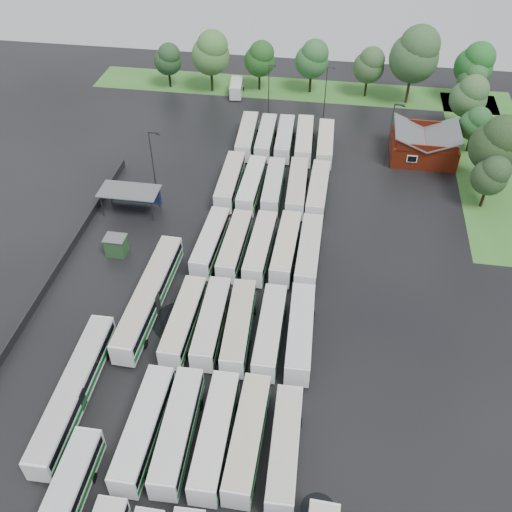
# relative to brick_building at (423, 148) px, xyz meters

# --- Properties ---
(ground) EXTENTS (160.00, 160.00, 0.00)m
(ground) POSITION_rel_brick_building_xyz_m (-24.00, -42.77, -1.87)
(ground) COLOR black
(ground) RESTS_ON ground
(brick_building) EXTENTS (10.07, 8.60, 5.39)m
(brick_building) POSITION_rel_brick_building_xyz_m (0.00, 0.00, 0.00)
(brick_building) COLOR maroon
(brick_building) RESTS_ON ground
(wash_shed) EXTENTS (8.20, 4.20, 3.58)m
(wash_shed) POSITION_rel_brick_building_xyz_m (-41.20, -20.74, 1.12)
(wash_shed) COLOR #2D2D30
(wash_shed) RESTS_ON ground
(utility_hut) EXTENTS (2.70, 2.20, 2.62)m
(utility_hut) POSITION_rel_brick_building_xyz_m (-40.20, -30.17, -0.55)
(utility_hut) COLOR #214722
(utility_hut) RESTS_ON ground
(grass_strip_north) EXTENTS (80.00, 10.00, 0.01)m
(grass_strip_north) POSITION_rel_brick_building_xyz_m (-22.00, 22.03, -1.86)
(grass_strip_north) COLOR #346E26
(grass_strip_north) RESTS_ON ground
(grass_strip_east) EXTENTS (10.00, 50.00, 0.01)m
(grass_strip_east) POSITION_rel_brick_building_xyz_m (10.00, 0.03, -1.86)
(grass_strip_east) COLOR #346E26
(grass_strip_east) RESTS_ON ground
(west_fence) EXTENTS (0.10, 50.00, 1.20)m
(west_fence) POSITION_rel_brick_building_xyz_m (-46.20, -34.77, -1.27)
(west_fence) COLOR #2D2D30
(west_fence) RESTS_ON ground
(bus_r1c0) EXTENTS (2.65, 12.13, 3.37)m
(bus_r1c0) POSITION_rel_brick_building_xyz_m (-28.51, -55.38, -0.01)
(bus_r1c0) COLOR silver
(bus_r1c0) RESTS_ON ground
(bus_r1c1) EXTENTS (3.01, 12.20, 3.37)m
(bus_r1c1) POSITION_rel_brick_building_xyz_m (-25.38, -55.15, -0.01)
(bus_r1c1) COLOR silver
(bus_r1c1) RESTS_ON ground
(bus_r1c2) EXTENTS (2.83, 12.21, 3.38)m
(bus_r1c2) POSITION_rel_brick_building_xyz_m (-21.90, -55.07, -0.00)
(bus_r1c2) COLOR silver
(bus_r1c2) RESTS_ON ground
(bus_r1c3) EXTENTS (2.63, 12.08, 3.36)m
(bus_r1c3) POSITION_rel_brick_building_xyz_m (-18.95, -54.85, -0.02)
(bus_r1c3) COLOR silver
(bus_r1c3) RESTS_ON ground
(bus_r1c4) EXTENTS (2.84, 11.71, 3.24)m
(bus_r1c4) POSITION_rel_brick_building_xyz_m (-15.51, -55.37, -0.08)
(bus_r1c4) COLOR silver
(bus_r1c4) RESTS_ON ground
(bus_r2c0) EXTENTS (2.60, 11.59, 3.22)m
(bus_r2c0) POSITION_rel_brick_building_xyz_m (-28.27, -41.84, -0.10)
(bus_r2c0) COLOR silver
(bus_r2c0) RESTS_ON ground
(bus_r2c1) EXTENTS (2.78, 11.73, 3.25)m
(bus_r2c1) POSITION_rel_brick_building_xyz_m (-25.19, -41.60, -0.08)
(bus_r2c1) COLOR silver
(bus_r2c1) RESTS_ON ground
(bus_r2c2) EXTENTS (3.13, 12.03, 3.32)m
(bus_r2c2) POSITION_rel_brick_building_xyz_m (-22.15, -41.76, -0.04)
(bus_r2c2) COLOR silver
(bus_r2c2) RESTS_ON ground
(bus_r2c3) EXTENTS (2.67, 11.77, 3.27)m
(bus_r2c3) POSITION_rel_brick_building_xyz_m (-18.72, -41.85, -0.07)
(bus_r2c3) COLOR silver
(bus_r2c3) RESTS_ON ground
(bus_r2c4) EXTENTS (3.05, 12.28, 3.39)m
(bus_r2c4) POSITION_rel_brick_building_xyz_m (-15.48, -41.59, 0.00)
(bus_r2c4) COLOR silver
(bus_r2c4) RESTS_ON ground
(bus_r3c0) EXTENTS (2.86, 11.65, 3.22)m
(bus_r3c0) POSITION_rel_brick_building_xyz_m (-28.29, -28.11, -0.09)
(bus_r3c0) COLOR silver
(bus_r3c0) RESTS_ON ground
(bus_r3c1) EXTENTS (2.68, 11.61, 3.22)m
(bus_r3c1) POSITION_rel_brick_building_xyz_m (-25.12, -28.26, -0.10)
(bus_r3c1) COLOR silver
(bus_r3c1) RESTS_ON ground
(bus_r3c2) EXTENTS (2.78, 11.96, 3.31)m
(bus_r3c2) POSITION_rel_brick_building_xyz_m (-21.85, -28.24, -0.04)
(bus_r3c2) COLOR silver
(bus_r3c2) RESTS_ON ground
(bus_r3c3) EXTENTS (2.77, 11.99, 3.33)m
(bus_r3c3) POSITION_rel_brick_building_xyz_m (-18.66, -27.82, -0.04)
(bus_r3c3) COLOR silver
(bus_r3c3) RESTS_ON ground
(bus_r3c4) EXTENTS (2.61, 12.22, 3.40)m
(bus_r3c4) POSITION_rel_brick_building_xyz_m (-15.72, -28.24, 0.00)
(bus_r3c4) COLOR silver
(bus_r3c4) RESTS_ON ground
(bus_r4c0) EXTENTS (2.77, 12.20, 3.39)m
(bus_r4c0) POSITION_rel_brick_building_xyz_m (-28.46, -14.13, -0.00)
(bus_r4c0) COLOR silver
(bus_r4c0) RESTS_ON ground
(bus_r4c1) EXTENTS (2.69, 11.89, 3.30)m
(bus_r4c1) POSITION_rel_brick_building_xyz_m (-25.20, -14.57, -0.05)
(bus_r4c1) COLOR silver
(bus_r4c1) RESTS_ON ground
(bus_r4c2) EXTENTS (2.76, 11.58, 3.21)m
(bus_r4c2) POSITION_rel_brick_building_xyz_m (-22.06, -14.29, -0.10)
(bus_r4c2) COLOR silver
(bus_r4c2) RESTS_ON ground
(bus_r4c3) EXTENTS (2.98, 12.15, 3.36)m
(bus_r4c3) POSITION_rel_brick_building_xyz_m (-18.65, -14.27, -0.02)
(bus_r4c3) COLOR silver
(bus_r4c3) RESTS_ON ground
(bus_r4c4) EXTENTS (2.74, 12.07, 3.35)m
(bus_r4c4) POSITION_rel_brick_building_xyz_m (-15.61, -14.48, -0.02)
(bus_r4c4) COLOR silver
(bus_r4c4) RESTS_ON ground
(bus_r5c0) EXTENTS (3.10, 12.01, 3.31)m
(bus_r5c0) POSITION_rel_brick_building_xyz_m (-28.26, -0.63, -0.04)
(bus_r5c0) COLOR silver
(bus_r5c0) RESTS_ON ground
(bus_r5c1) EXTENTS (2.76, 11.62, 3.22)m
(bus_r5c1) POSITION_rel_brick_building_xyz_m (-25.15, -0.55, -0.10)
(bus_r5c1) COLOR silver
(bus_r5c1) RESTS_ON ground
(bus_r5c2) EXTENTS (2.87, 11.66, 3.22)m
(bus_r5c2) POSITION_rel_brick_building_xyz_m (-22.10, -0.45, -0.09)
(bus_r5c2) COLOR silver
(bus_r5c2) RESTS_ON ground
(bus_r5c3) EXTENTS (3.16, 12.29, 3.39)m
(bus_r5c3) POSITION_rel_brick_building_xyz_m (-18.89, -0.70, -0.00)
(bus_r5c3) COLOR silver
(bus_r5c3) RESTS_ON ground
(bus_r5c4) EXTENTS (2.78, 11.66, 3.23)m
(bus_r5c4) POSITION_rel_brick_building_xyz_m (-15.48, -0.98, -0.09)
(bus_r5c4) COLOR silver
(bus_r5c4) RESTS_ON ground
(artic_bus_west_b) EXTENTS (3.03, 18.36, 3.40)m
(artic_bus_west_b) POSITION_rel_brick_building_xyz_m (-33.07, -38.81, 0.02)
(artic_bus_west_b) COLOR silver
(artic_bus_west_b) RESTS_ON ground
(artic_bus_west_c) EXTENTS (2.79, 17.49, 3.24)m
(artic_bus_west_c) POSITION_rel_brick_building_xyz_m (-36.48, -52.48, -0.07)
(artic_bus_west_c) COLOR silver
(artic_bus_west_c) RESTS_ON ground
(minibus) EXTENTS (2.79, 6.08, 2.57)m
(minibus) POSITION_rel_brick_building_xyz_m (-33.48, 17.93, -0.44)
(minibus) COLOR silver
(minibus) RESTS_ON ground
(tree_north_0) EXTENTS (5.24, 5.24, 8.68)m
(tree_north_0) POSITION_rel_brick_building_xyz_m (-46.73, 19.32, 3.72)
(tree_north_0) COLOR black
(tree_north_0) RESTS_ON ground
(tree_north_1) EXTENTS (7.10, 7.10, 11.76)m
(tree_north_1) POSITION_rel_brick_building_xyz_m (-38.21, 18.76, 5.70)
(tree_north_1) COLOR black
(tree_north_1) RESTS_ON ground
(tree_north_2) EXTENTS (5.80, 5.80, 9.60)m
(tree_north_2) POSITION_rel_brick_building_xyz_m (-29.37, 20.81, 4.31)
(tree_north_2) COLOR black
(tree_north_2) RESTS_ON ground
(tree_north_3) EXTENTS (6.21, 6.21, 10.29)m
(tree_north_3) POSITION_rel_brick_building_xyz_m (-19.60, 21.14, 4.75)
(tree_north_3) COLOR black
(tree_north_3) RESTS_ON ground
(tree_north_4) EXTENTS (5.74, 5.74, 9.50)m
(tree_north_4) POSITION_rel_brick_building_xyz_m (-9.14, 21.13, 4.24)
(tree_north_4) COLOR black
(tree_north_4) RESTS_ON ground
(tree_north_5) EXTENTS (8.69, 8.69, 14.40)m
(tree_north_5) POSITION_rel_brick_building_xyz_m (-1.50, 19.51, 7.40)
(tree_north_5) COLOR #3A2816
(tree_north_5) RESTS_ON ground
(tree_north_6) EXTENTS (6.85, 6.85, 11.34)m
(tree_north_6) POSITION_rel_brick_building_xyz_m (9.41, 21.65, 5.43)
(tree_north_6) COLOR black
(tree_north_6) RESTS_ON ground
(tree_east_0) EXTENTS (5.00, 5.00, 8.28)m
(tree_east_0) POSITION_rel_brick_building_xyz_m (7.72, -12.26, 3.46)
(tree_east_0) COLOR black
(tree_east_0) RESTS_ON ground
(tree_east_1) EXTENTS (7.28, 7.28, 12.06)m
(tree_east_1) POSITION_rel_brick_building_xyz_m (8.60, -7.76, 5.89)
(tree_east_1) COLOR black
(tree_east_1) RESTS_ON ground
(tree_east_2) EXTENTS (4.79, 4.77, 7.89)m
(tree_east_2) POSITION_rel_brick_building_xyz_m (7.61, 3.19, 3.21)
(tree_east_2) COLOR #372319
(tree_east_2) RESTS_ON ground
(tree_east_3) EXTENTS (6.12, 6.12, 10.14)m
(tree_east_3) POSITION_rel_brick_building_xyz_m (7.22, 9.86, 4.66)
(tree_east_3) COLOR black
(tree_east_3) RESTS_ON ground
(tree_east_4) EXTENTS (5.08, 5.08, 8.41)m
(tree_east_4) POSITION_rel_brick_building_xyz_m (9.16, 19.67, 3.54)
(tree_east_4) COLOR black
(tree_east_4) RESTS_ON ground
(lamp_post_ne) EXTENTS (1.62, 0.31, 10.49)m
(lamp_post_ne) POSITION_rel_brick_building_xyz_m (-5.73, -3.36, 4.22)
(lamp_post_ne) COLOR #2D2D30
(lamp_post_ne) RESTS_ON ground
(lamp_post_nw) EXTENTS (1.69, 0.33, 10.95)m
(lamp_post_nw) POSITION_rel_brick_building_xyz_m (-38.40, -17.67, 4.49)
(lamp_post_nw) COLOR #2D2D30
(lamp_post_nw) RESTS_ON ground
(lamp_post_back_w) EXTENTS (1.43, 0.28, 9.27)m
(lamp_post_back_w) POSITION_rel_brick_building_xyz_m (-26.20, 10.75, 3.52)
(lamp_post_back_w) COLOR #2D2D30
(lamp_post_back_w) RESTS_ON ground
(lamp_post_back_e) EXTENTS (1.43, 0.28, 9.28)m
(lamp_post_back_e) POSITION_rel_brick_building_xyz_m (-16.35, 11.43, 3.52)
(lamp_post_back_e) COLOR #2D2D30
(lamp_post_back_e) RESTS_ON ground
(puddle_2) EXTENTS (6.28, 6.28, 0.01)m
(puddle_2) POSITION_rel_brick_building_xyz_m (-29.22, -40.50, -1.86)
(puddle_2) COLOR black
(puddle_2) RESTS_ON ground
(puddle_3) EXTENTS (5.15, 5.15, 0.01)m
(puddle_3) POSITION_rel_brick_building_xyz_m (-21.76, -44.29, -1.86)
(puddle_3) COLOR black
(puddle_3) RESTS_ON ground
(puddle_4) EXTENTS (3.04, 3.04, 0.01)m
(puddle_4) POSITION_rel_brick_building_xyz_m (-12.09, -59.58, -1.86)
(puddle_4) COLOR black
(puddle_4) RESTS_ON ground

